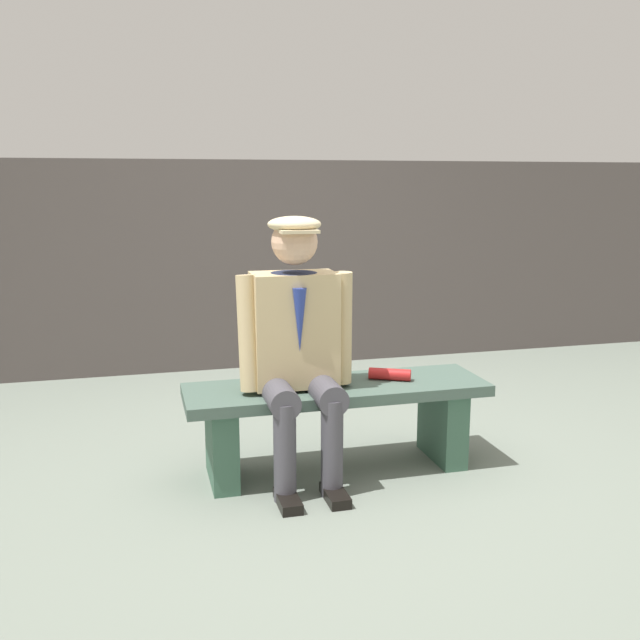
# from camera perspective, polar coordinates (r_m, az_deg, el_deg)

# --- Properties ---
(ground_plane) EXTENTS (30.00, 30.00, 0.00)m
(ground_plane) POSITION_cam_1_polar(r_m,az_deg,el_deg) (3.90, 1.32, -11.90)
(ground_plane) COLOR slate
(bench) EXTENTS (1.59, 0.47, 0.47)m
(bench) POSITION_cam_1_polar(r_m,az_deg,el_deg) (3.78, 1.34, -7.35)
(bench) COLOR #44594F
(bench) RESTS_ON ground
(seated_man) EXTENTS (0.60, 0.60, 1.36)m
(seated_man) POSITION_cam_1_polar(r_m,az_deg,el_deg) (3.55, -1.86, -1.41)
(seated_man) COLOR tan
(seated_man) RESTS_ON ground
(rolled_magazine) EXTENTS (0.23, 0.16, 0.06)m
(rolled_magazine) POSITION_cam_1_polar(r_m,az_deg,el_deg) (3.83, 5.64, -4.37)
(rolled_magazine) COLOR #B21E1E
(rolled_magazine) RESTS_ON bench
(stadium_wall) EXTENTS (12.00, 0.24, 1.69)m
(stadium_wall) POSITION_cam_1_polar(r_m,az_deg,el_deg) (5.92, -4.93, 4.50)
(stadium_wall) COLOR #514947
(stadium_wall) RESTS_ON ground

